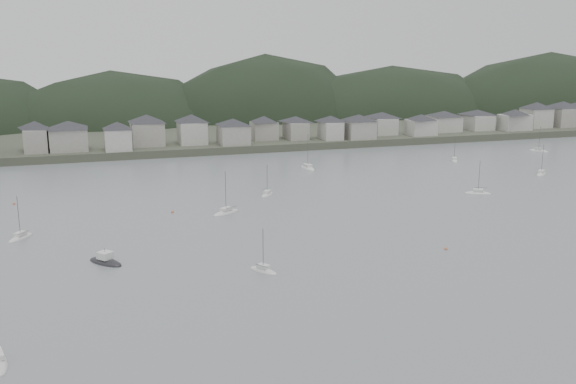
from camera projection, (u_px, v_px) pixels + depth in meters
name	position (u px, v px, depth m)	size (l,w,h in m)	color
ground	(444.00, 339.00, 95.59)	(900.00, 900.00, 0.00)	slate
far_shore_land	(170.00, 118.00, 368.94)	(900.00, 250.00, 3.00)	#383D2D
forested_ridge	(186.00, 146.00, 349.48)	(851.55, 103.94, 102.57)	black
waterfront_town	(322.00, 125.00, 278.91)	(451.48, 28.46, 12.92)	gray
sailboat_lead	(21.00, 238.00, 145.13)	(6.27, 7.71, 10.46)	silver
moored_fleet	(277.00, 233.00, 148.45)	(247.88, 167.46, 13.12)	silver
motor_launch_far	(106.00, 262.00, 128.70)	(7.80, 8.66, 4.04)	black
mooring_buoys	(286.00, 243.00, 141.24)	(184.21, 128.91, 0.70)	#CD6444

